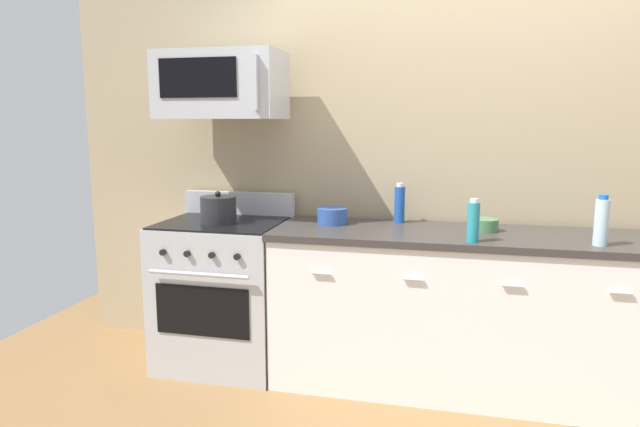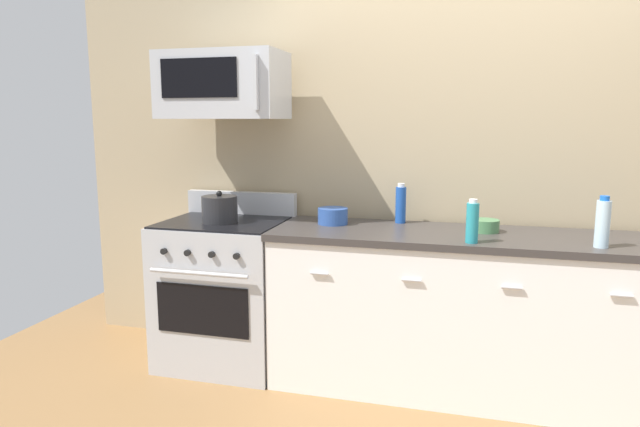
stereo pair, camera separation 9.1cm
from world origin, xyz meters
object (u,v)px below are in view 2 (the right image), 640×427
microwave (223,85)px  bowl_green_glaze (485,225)px  range_oven (226,291)px  bottle_water_clear (603,223)px  bottle_dish_soap (472,222)px  bottle_soda_blue (401,204)px  bowl_blue_mixing (333,216)px  stockpot (220,209)px

microwave → bowl_green_glaze: bearing=1.2°
range_oven → bottle_water_clear: bottle_water_clear is taller
range_oven → bottle_water_clear: (2.11, -0.18, 0.57)m
bottle_dish_soap → bowl_green_glaze: 0.33m
range_oven → bottle_soda_blue: (1.07, 0.23, 0.57)m
microwave → bowl_blue_mixing: bearing=3.6°
bottle_dish_soap → bowl_blue_mixing: 0.88m
microwave → bowl_green_glaze: microwave is taller
bottle_soda_blue → bowl_green_glaze: 0.53m
range_oven → bottle_dish_soap: 1.61m
microwave → bottle_water_clear: size_ratio=2.89×
range_oven → bowl_blue_mixing: range_oven is taller
stockpot → bottle_dish_soap: bearing=-7.1°
microwave → bottle_soda_blue: (1.07, 0.19, -0.71)m
microwave → stockpot: 0.75m
microwave → bottle_water_clear: 2.24m
range_oven → bowl_blue_mixing: bearing=7.3°
bottle_dish_soap → microwave: bearing=169.2°
bottle_water_clear → bowl_blue_mixing: size_ratio=1.42×
bowl_blue_mixing → bottle_water_clear: bearing=-10.6°
range_oven → bottle_water_clear: size_ratio=4.15×
microwave → bottle_water_clear: (2.11, -0.23, -0.71)m
bottle_dish_soap → stockpot: 1.51m
bottle_dish_soap → bottle_water_clear: bearing=5.3°
bottle_dish_soap → stockpot: bottle_dish_soap is taller
bowl_green_glaze → bowl_blue_mixing: bearing=179.3°
bowl_green_glaze → stockpot: bearing=-175.2°
bowl_blue_mixing → bowl_green_glaze: (0.89, -0.01, -0.01)m
microwave → bowl_blue_mixing: 1.03m
stockpot → bottle_water_clear: bearing=-3.5°
microwave → bottle_water_clear: bearing=-6.1°
bottle_water_clear → stockpot: size_ratio=1.18×
bottle_water_clear → stockpot: bottle_water_clear is taller
bottle_water_clear → bottle_dish_soap: 0.62m
bowl_green_glaze → microwave: bearing=-178.8°
range_oven → microwave: 1.28m
bottle_water_clear → bowl_green_glaze: (-0.55, 0.26, -0.09)m
microwave → stockpot: size_ratio=3.42×
bottle_water_clear → bowl_green_glaze: size_ratio=1.66×
bowl_blue_mixing → range_oven: bearing=-172.7°
bottle_soda_blue → range_oven: bearing=-167.7°
bottle_soda_blue → stockpot: bearing=-165.0°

